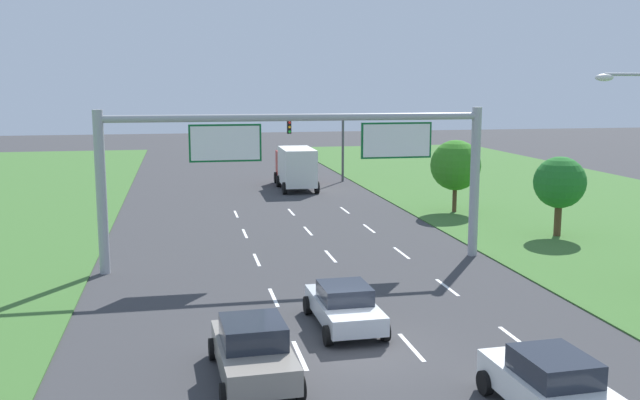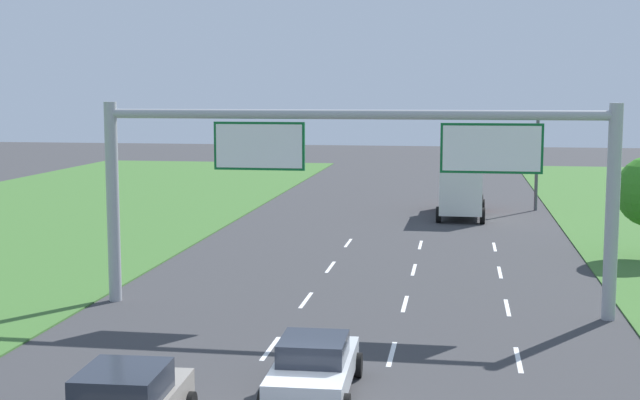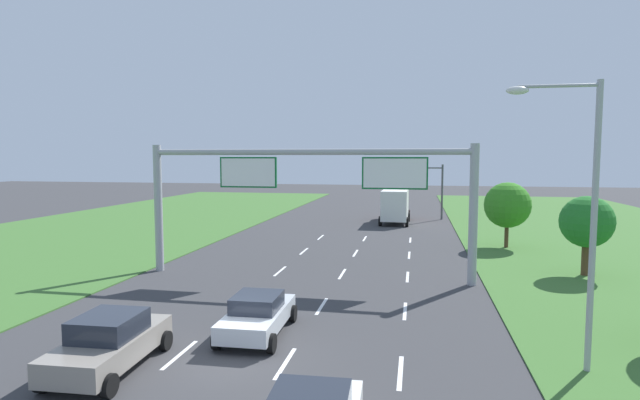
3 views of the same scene
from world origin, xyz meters
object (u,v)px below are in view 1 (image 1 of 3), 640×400
Objects in this scene: car_near_red at (551,385)px; car_mid_lane at (344,305)px; traffic_light_mast at (320,136)px; sign_gantry at (301,156)px; car_lead_silver at (253,350)px; roadside_tree_mid at (560,183)px; box_truck at (295,166)px; roadside_tree_far at (456,165)px.

car_mid_lane is at bearing 112.80° from car_near_red.
sign_gantry is at bearing -102.91° from traffic_light_mast.
car_near_red is 7.80m from car_lead_silver.
car_mid_lane is (-3.46, 7.33, -0.08)m from car_near_red.
car_near_red is 0.97× the size of car_mid_lane.
car_lead_silver is at bearing -103.82° from traffic_light_mast.
sign_gantry is at bearing -167.96° from roadside_tree_mid.
car_mid_lane is at bearing -99.89° from traffic_light_mast.
box_truck is at bearing -129.03° from traffic_light_mast.
traffic_light_mast is at bearing 73.78° from car_lead_silver.
roadside_tree_mid is (8.23, -23.54, -0.96)m from traffic_light_mast.
car_near_red is at bearing -107.07° from roadside_tree_far.
roadside_tree_far is at bearing 108.56° from roadside_tree_mid.
roadside_tree_far is (15.15, 23.25, 2.19)m from car_lead_silver.
roadside_tree_far reaches higher than roadside_tree_mid.
traffic_light_mast is 16.63m from roadside_tree_far.
sign_gantry is (-3.51, -23.41, 3.16)m from box_truck.
roadside_tree_far is (11.68, 10.95, -1.88)m from sign_gantry.
car_lead_silver is 5.00m from car_mid_lane.
traffic_light_mast is at bearing 109.28° from roadside_tree_mid.
traffic_light_mast reaches higher than car_mid_lane.
car_mid_lane is (3.42, 3.64, -0.08)m from car_lead_silver.
car_near_red is at bearing -119.84° from roadside_tree_mid.
traffic_light_mast is at bearing 78.77° from car_mid_lane.
sign_gantry reaches higher than roadside_tree_mid.
box_truck is at bearing 82.32° from car_mid_lane.
traffic_light_mast is (2.59, 3.19, 2.14)m from box_truck.
roadside_tree_mid is at bearing 12.04° from sign_gantry.
car_lead_silver is at bearing -123.08° from roadside_tree_far.
traffic_light_mast is at bearing 77.09° from sign_gantry.
roadside_tree_mid is 0.93× the size of roadside_tree_far.
box_truck is at bearing 76.53° from car_lead_silver.
sign_gantry is at bearing 99.58° from car_near_red.
traffic_light_mast is 1.30× the size of roadside_tree_mid.
box_truck is at bearing 118.00° from roadside_tree_mid.
sign_gantry is at bearing -97.42° from box_truck.
car_near_red is 8.10m from car_mid_lane.
car_lead_silver is (-6.88, 3.69, 0.01)m from car_near_red.
box_truck is (0.10, 39.39, 0.92)m from car_near_red.
car_lead_silver is 1.04× the size of roadside_tree_mid.
roadside_tree_mid is at bearing 38.38° from car_lead_silver.
car_lead_silver is at bearing 149.36° from car_near_red.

